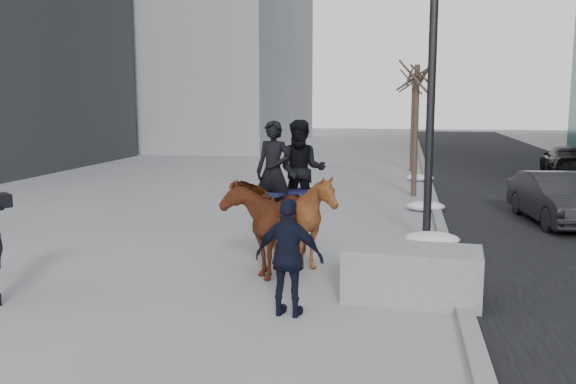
% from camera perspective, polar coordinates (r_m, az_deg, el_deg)
% --- Properties ---
extents(ground, '(120.00, 120.00, 0.00)m').
position_cam_1_polar(ground, '(10.26, -1.28, -9.30)').
color(ground, gray).
rests_on(ground, ground).
extents(road, '(8.00, 90.00, 0.01)m').
position_cam_1_polar(road, '(20.41, 24.71, -1.09)').
color(road, black).
rests_on(road, ground).
extents(curb, '(0.25, 90.00, 0.12)m').
position_cam_1_polar(curb, '(19.81, 13.43, -0.64)').
color(curb, gray).
rests_on(curb, ground).
extents(planter, '(2.20, 1.23, 0.85)m').
position_cam_1_polar(planter, '(9.94, 11.53, -7.52)').
color(planter, '#949497').
rests_on(planter, ground).
extents(car_near, '(1.91, 4.09, 1.30)m').
position_cam_1_polar(car_near, '(17.17, 23.84, -0.54)').
color(car_near, black).
rests_on(car_near, ground).
extents(car_far, '(2.25, 4.64, 1.30)m').
position_cam_1_polar(car_far, '(27.87, 24.74, 2.64)').
color(car_far, black).
rests_on(car_far, ground).
extents(tree_near, '(1.20, 1.20, 4.77)m').
position_cam_1_polar(tree_near, '(20.45, 11.86, 6.25)').
color(tree_near, '#392C21').
rests_on(tree_near, ground).
extents(tree_far, '(1.20, 1.20, 4.81)m').
position_cam_1_polar(tree_far, '(27.74, 11.62, 6.85)').
color(tree_far, '#3D2D24').
rests_on(tree_far, ground).
extents(mounted_left, '(1.52, 2.34, 2.78)m').
position_cam_1_polar(mounted_left, '(11.33, -1.50, -2.18)').
color(mounted_left, '#4E200F').
rests_on(mounted_left, ground).
extents(mounted_right, '(1.61, 1.78, 2.79)m').
position_cam_1_polar(mounted_right, '(11.55, 1.19, -1.55)').
color(mounted_right, '#4D1D0F').
rests_on(mounted_right, ground).
extents(feeder, '(1.07, 0.91, 1.75)m').
position_cam_1_polar(feeder, '(8.93, 0.11, -6.17)').
color(feeder, black).
rests_on(feeder, ground).
extents(lamppost, '(0.25, 0.80, 9.09)m').
position_cam_1_polar(lamppost, '(13.91, 13.50, 15.96)').
color(lamppost, black).
rests_on(lamppost, ground).
extents(snow_piles, '(1.21, 11.68, 0.31)m').
position_cam_1_polar(snow_piles, '(18.08, 12.72, -1.21)').
color(snow_piles, silver).
rests_on(snow_piles, ground).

